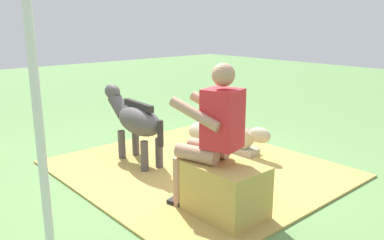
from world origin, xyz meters
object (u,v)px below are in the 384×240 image
Objects in this scene: hay_bale at (225,190)px; person_seated at (211,131)px; tent_pole_left at (36,94)px; pony_standing at (135,120)px; pony_lying at (220,135)px.

hay_bale is 0.54m from person_seated.
tent_pole_left is (0.21, 1.51, 1.02)m from hay_bale.
pony_standing is (1.54, -0.22, -0.22)m from person_seated.
hay_bale is 1.74m from pony_standing.
person_seated is (0.16, 0.03, 0.52)m from hay_bale.
pony_standing is 1.00× the size of pony_lying.
hay_bale is 1.93m from pony_lying.
tent_pole_left is (0.05, 1.48, 0.51)m from person_seated.
hay_bale is at bearing 173.78° from pony_standing.
pony_standing is at bearing -7.95° from person_seated.
pony_standing is at bearing 74.85° from pony_lying.
person_seated reaches higher than hay_bale.
pony_standing is at bearing -6.22° from hay_bale.
hay_bale is 0.51× the size of pony_lying.
hay_bale is at bearing -98.09° from tent_pole_left.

